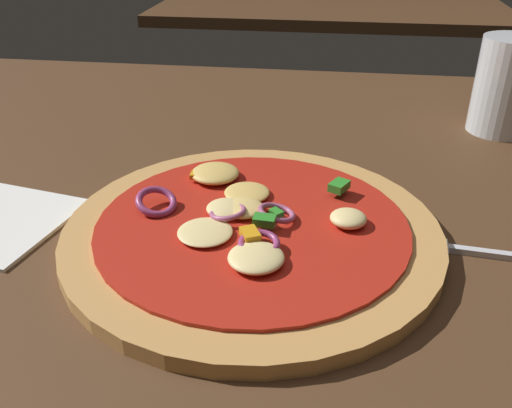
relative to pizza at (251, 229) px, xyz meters
name	(u,v)px	position (x,y,z in m)	size (l,w,h in m)	color
dining_table	(270,232)	(0.01, 0.03, -0.02)	(1.49, 0.90, 0.03)	#4C301C
pizza	(251,229)	(0.00, 0.00, 0.00)	(0.29, 0.29, 0.03)	tan
fork	(496,255)	(0.18, 0.00, -0.01)	(0.19, 0.03, 0.00)	silver
beer_glass	(506,91)	(0.25, 0.26, 0.04)	(0.07, 0.07, 0.11)	silver
background_table	(331,9)	(0.04, 1.11, -0.02)	(0.87, 0.46, 0.03)	#4C301C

